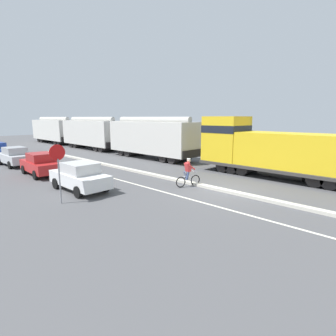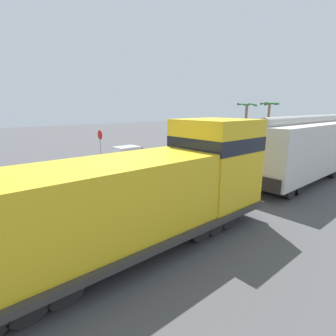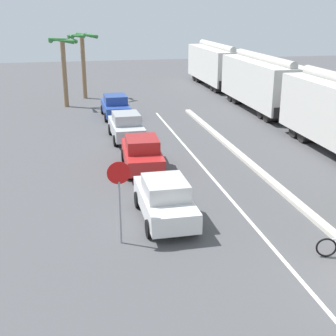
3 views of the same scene
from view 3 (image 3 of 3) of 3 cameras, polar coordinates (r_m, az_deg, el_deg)
name	(u,v)px [view 3 (image 3 of 3)]	position (r m, az deg, el deg)	size (l,w,h in m)	color
median_curb	(299,204)	(19.36, 15.63, -4.30)	(0.36, 36.00, 0.16)	beige
lane_stripe	(241,211)	(18.45, 8.93, -5.24)	(0.14, 36.00, 0.01)	silver
hopper_car_middle	(262,83)	(36.38, 11.40, 10.14)	(2.90, 10.60, 4.18)	beige
hopper_car_trailing	(216,65)	(47.16, 5.84, 12.41)	(2.90, 10.60, 4.18)	silver
parked_car_white	(165,199)	(17.26, -0.40, -3.82)	(1.85, 4.21, 1.62)	silver
parked_car_red	(142,153)	(22.64, -3.19, 1.82)	(1.98, 4.27, 1.62)	red
parked_car_silver	(126,126)	(27.92, -5.12, 5.12)	(1.90, 4.23, 1.62)	#B7BABF
parked_car_blue	(115,106)	(33.71, -6.43, 7.52)	(1.90, 4.23, 1.62)	#28479E
stop_sign	(119,187)	(15.20, -5.97, -2.30)	(0.76, 0.08, 2.88)	gray
palm_tree_near	(83,48)	(40.92, -10.38, 14.22)	(2.70, 2.75, 5.54)	#846647
palm_tree_far	(63,56)	(37.58, -12.68, 13.13)	(2.34, 2.26, 5.44)	#846647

